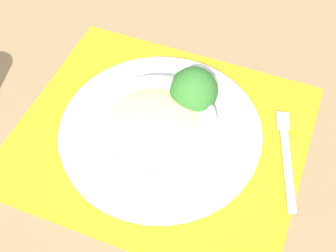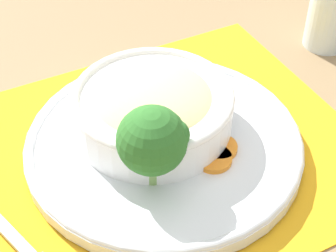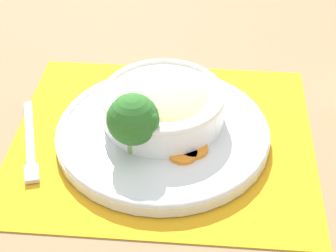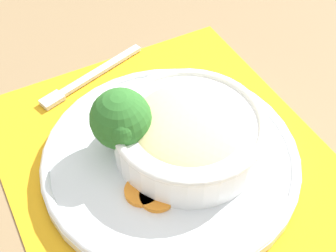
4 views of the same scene
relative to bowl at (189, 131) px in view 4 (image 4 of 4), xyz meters
name	(u,v)px [view 4 (image 4 of 4)]	position (x,y,z in m)	size (l,w,h in m)	color
ground_plane	(170,165)	(0.00, 0.03, -0.05)	(4.00, 4.00, 0.00)	#8C704C
placemat	(171,164)	(0.00, 0.03, -0.05)	(0.47, 0.42, 0.00)	orange
plate	(171,157)	(0.00, 0.03, -0.04)	(0.32, 0.32, 0.02)	silver
bowl	(189,131)	(0.00, 0.00, 0.00)	(0.19, 0.19, 0.06)	white
broccoli_floret	(121,120)	(0.04, 0.07, 0.02)	(0.07, 0.07, 0.09)	#84AD5B
carrot_slice_near	(142,191)	(-0.03, 0.08, -0.03)	(0.04, 0.04, 0.01)	orange
carrot_slice_middle	(157,196)	(-0.04, 0.07, -0.03)	(0.04, 0.04, 0.01)	orange
fork	(83,81)	(0.20, 0.06, -0.04)	(0.06, 0.18, 0.01)	silver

